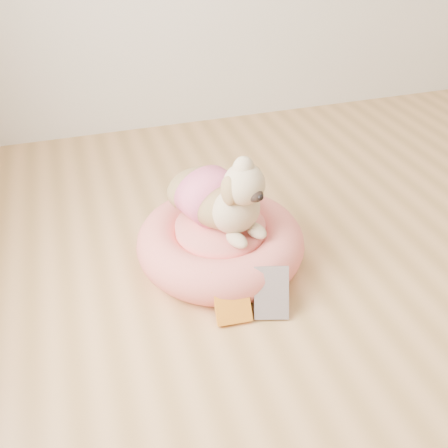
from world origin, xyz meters
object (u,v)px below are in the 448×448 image
object	(u,v)px
pet_bed	(220,242)
book_yellow	(231,296)
dog	(220,184)
book_white	(271,293)

from	to	relation	value
pet_bed	book_yellow	size ratio (longest dim) A/B	3.54
pet_bed	dog	distance (m)	0.28
book_yellow	pet_bed	bearing A→B (deg)	84.33
pet_bed	book_yellow	world-z (taller)	pet_bed
dog	book_yellow	xyz separation A→B (m)	(-0.07, -0.34, -0.28)
dog	book_yellow	distance (m)	0.45
dog	book_white	world-z (taller)	dog
book_yellow	book_white	world-z (taller)	book_white
pet_bed	dog	bearing A→B (deg)	68.61
pet_bed	book_yellow	bearing A→B (deg)	-100.46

